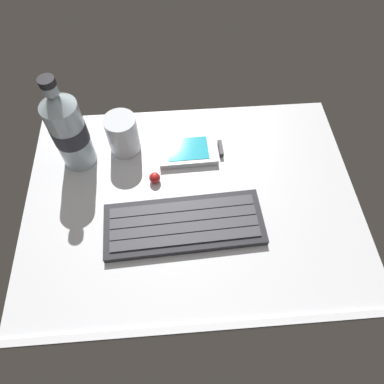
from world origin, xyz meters
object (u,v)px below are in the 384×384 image
object	(u,v)px
handheld_device	(191,151)
water_bottle	(68,130)
juice_cup	(123,136)
keyboard	(184,224)
trackball_mouse	(155,178)

from	to	relation	value
handheld_device	water_bottle	world-z (taller)	water_bottle
juice_cup	water_bottle	xyz separation A→B (cm)	(-9.21, -2.29, 5.10)
keyboard	trackball_mouse	size ratio (longest dim) A/B	13.38
keyboard	juice_cup	distance (cm)	22.53
water_bottle	keyboard	bearing A→B (deg)	-39.99
handheld_device	juice_cup	xyz separation A→B (cm)	(-13.66, 2.43, 3.18)
keyboard	trackball_mouse	bearing A→B (deg)	116.20
handheld_device	trackball_mouse	distance (cm)	10.06
juice_cup	keyboard	bearing A→B (deg)	-60.10
keyboard	water_bottle	bearing A→B (deg)	140.01
keyboard	handheld_device	world-z (taller)	keyboard
juice_cup	trackball_mouse	distance (cm)	11.13
water_bottle	trackball_mouse	distance (cm)	18.39
trackball_mouse	water_bottle	bearing A→B (deg)	156.39
keyboard	juice_cup	size ratio (longest dim) A/B	3.46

